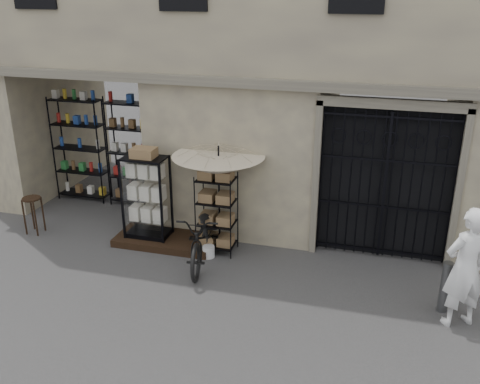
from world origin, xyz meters
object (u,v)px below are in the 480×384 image
(display_cabinet, at_px, (147,201))
(steel_bollard, at_px, (445,287))
(wooden_stool, at_px, (34,214))
(shopkeeper, at_px, (455,323))
(wire_rack, at_px, (217,214))
(white_bucket, at_px, (209,252))
(bicycle, at_px, (204,261))
(market_umbrella, at_px, (219,160))

(display_cabinet, distance_m, steel_bollard, 5.67)
(wooden_stool, xyz_separation_m, steel_bollard, (8.06, -0.75, 0.02))
(steel_bollard, relative_size, shopkeeper, 0.45)
(wire_rack, xyz_separation_m, white_bucket, (-0.08, -0.29, -0.67))
(wire_rack, distance_m, bicycle, 0.93)
(market_umbrella, distance_m, bicycle, 1.94)
(market_umbrella, distance_m, shopkeeper, 4.91)
(display_cabinet, xyz_separation_m, white_bucket, (1.37, -0.29, -0.78))
(white_bucket, bearing_deg, market_umbrella, 81.70)
(market_umbrella, xyz_separation_m, shopkeeper, (4.32, -1.49, -1.81))
(market_umbrella, bearing_deg, steel_bollard, -16.18)
(bicycle, xyz_separation_m, steel_bollard, (4.23, -0.51, 0.44))
(wire_rack, xyz_separation_m, shopkeeper, (4.31, -1.29, -0.78))
(wire_rack, height_order, shopkeeper, wire_rack)
(wire_rack, distance_m, shopkeeper, 4.56)
(market_umbrella, relative_size, white_bucket, 10.73)
(market_umbrella, relative_size, shopkeeper, 1.29)
(market_umbrella, bearing_deg, wooden_stool, -173.55)
(wire_rack, height_order, wooden_stool, wire_rack)
(wire_rack, distance_m, market_umbrella, 1.05)
(display_cabinet, bearing_deg, wooden_stool, -174.73)
(wire_rack, relative_size, wooden_stool, 2.01)
(white_bucket, distance_m, bicycle, 0.23)
(white_bucket, relative_size, shopkeeper, 0.12)
(market_umbrella, relative_size, bicycle, 1.20)
(display_cabinet, height_order, market_umbrella, market_umbrella)
(display_cabinet, distance_m, bicycle, 1.68)
(bicycle, height_order, wooden_stool, bicycle)
(shopkeeper, bearing_deg, steel_bollard, -86.23)
(wire_rack, bearing_deg, bicycle, -88.41)
(white_bucket, xyz_separation_m, wooden_stool, (-3.86, 0.05, 0.30))
(wooden_stool, bearing_deg, steel_bollard, -5.34)
(steel_bollard, bearing_deg, wire_rack, 166.39)
(wire_rack, xyz_separation_m, steel_bollard, (4.12, -1.00, -0.34))
(wooden_stool, bearing_deg, white_bucket, -0.71)
(white_bucket, distance_m, shopkeeper, 4.50)
(display_cabinet, distance_m, market_umbrella, 1.72)
(display_cabinet, height_order, wooden_stool, display_cabinet)
(white_bucket, relative_size, bicycle, 0.11)
(wooden_stool, distance_m, shopkeeper, 8.33)
(shopkeeper, bearing_deg, wooden_stool, -36.59)
(bicycle, distance_m, shopkeeper, 4.49)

